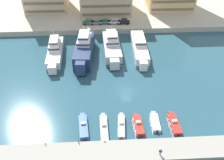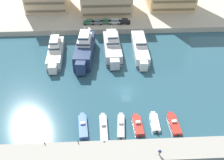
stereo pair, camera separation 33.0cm
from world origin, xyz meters
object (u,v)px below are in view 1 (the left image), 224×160
(yacht_ivory_far_left, at_px, (55,51))
(car_green_mid_left, at_px, (105,21))
(car_silver_center_left, at_px, (114,21))
(car_black_center, at_px, (124,21))
(motorboat_white_center, at_px, (155,122))
(motorboat_blue_far_left, at_px, (83,126))
(pedestrian_near_edge, at_px, (160,151))
(car_green_far_left, at_px, (89,22))
(car_grey_left, at_px, (96,22))
(yacht_silver_mid_left, at_px, (112,46))
(motorboat_grey_left, at_px, (104,128))
(motorboat_grey_mid_left, at_px, (121,126))
(motorboat_red_center_right, at_px, (174,124))
(motorboat_red_center_left, at_px, (138,125))
(yacht_white_center_left, at_px, (139,47))
(yacht_navy_left, at_px, (84,49))

(yacht_ivory_far_left, bearing_deg, car_green_mid_left, 50.25)
(car_green_mid_left, distance_m, car_silver_center_left, 3.30)
(car_black_center, bearing_deg, motorboat_white_center, -86.78)
(motorboat_blue_far_left, relative_size, pedestrian_near_edge, 4.76)
(motorboat_blue_far_left, relative_size, motorboat_white_center, 1.24)
(car_green_far_left, relative_size, car_grey_left, 1.00)
(yacht_silver_mid_left, height_order, pedestrian_near_edge, yacht_silver_mid_left)
(motorboat_grey_left, xyz_separation_m, motorboat_grey_mid_left, (3.74, 0.40, 0.00))
(car_green_mid_left, relative_size, car_black_center, 1.00)
(motorboat_grey_left, height_order, pedestrian_near_edge, pedestrian_near_edge)
(yacht_ivory_far_left, height_order, pedestrian_near_edge, yacht_ivory_far_left)
(motorboat_grey_mid_left, height_order, car_grey_left, car_grey_left)
(car_black_center, bearing_deg, motorboat_blue_far_left, -105.52)
(motorboat_red_center_right, relative_size, car_silver_center_left, 1.61)
(motorboat_red_center_left, bearing_deg, car_green_far_left, 103.59)
(motorboat_red_center_left, height_order, motorboat_red_center_right, motorboat_red_center_left)
(yacht_ivory_far_left, bearing_deg, motorboat_blue_far_left, -71.89)
(car_silver_center_left, bearing_deg, motorboat_red_center_left, -87.20)
(motorboat_grey_mid_left, bearing_deg, yacht_white_center_left, 74.98)
(yacht_navy_left, bearing_deg, car_grey_left, 78.68)
(yacht_white_center_left, distance_m, car_green_far_left, 23.35)
(yacht_navy_left, bearing_deg, yacht_white_center_left, 5.71)
(motorboat_red_center_left, distance_m, pedestrian_near_edge, 8.54)
(motorboat_red_center_left, bearing_deg, pedestrian_near_edge, -69.05)
(car_grey_left, bearing_deg, car_green_far_left, 177.32)
(motorboat_grey_mid_left, distance_m, car_black_center, 47.40)
(motorboat_grey_left, xyz_separation_m, car_black_center, (8.62, 47.49, 2.36))
(motorboat_grey_mid_left, relative_size, pedestrian_near_edge, 4.70)
(yacht_navy_left, height_order, pedestrian_near_edge, yacht_navy_left)
(yacht_silver_mid_left, bearing_deg, car_silver_center_left, 84.06)
(motorboat_blue_far_left, distance_m, motorboat_red_center_right, 19.64)
(yacht_white_center_left, relative_size, car_silver_center_left, 4.91)
(motorboat_red_center_right, bearing_deg, car_green_far_left, 112.20)
(motorboat_grey_mid_left, xyz_separation_m, pedestrian_near_edge, (6.68, -7.87, 1.33))
(yacht_silver_mid_left, bearing_deg, pedestrian_near_edge, -79.62)
(car_green_mid_left, bearing_deg, motorboat_grey_left, -92.15)
(motorboat_grey_left, xyz_separation_m, car_silver_center_left, (5.09, 47.68, 2.36))
(motorboat_grey_left, xyz_separation_m, car_green_far_left, (-4.05, 47.78, 2.36))
(motorboat_white_center, distance_m, car_silver_center_left, 46.96)
(yacht_navy_left, bearing_deg, motorboat_red_center_left, -66.62)
(motorboat_red_center_right, bearing_deg, yacht_navy_left, 125.29)
(yacht_navy_left, height_order, motorboat_red_center_right, yacht_navy_left)
(motorboat_red_center_left, distance_m, motorboat_red_center_right, 7.86)
(yacht_navy_left, xyz_separation_m, pedestrian_near_edge, (15.40, -36.52, -0.90))
(yacht_white_center_left, bearing_deg, motorboat_red_center_right, -83.62)
(motorboat_blue_far_left, height_order, motorboat_red_center_left, motorboat_red_center_left)
(motorboat_red_center_left, height_order, motorboat_white_center, motorboat_red_center_left)
(car_grey_left, distance_m, car_green_mid_left, 3.07)
(yacht_ivory_far_left, height_order, motorboat_red_center_right, yacht_ivory_far_left)
(car_green_far_left, xyz_separation_m, car_grey_left, (2.80, -0.13, 0.00))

